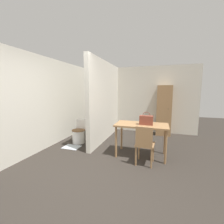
# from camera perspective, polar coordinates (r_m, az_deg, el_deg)

# --- Properties ---
(ground_plane) EXTENTS (16.00, 16.00, 0.00)m
(ground_plane) POSITION_cam_1_polar(r_m,az_deg,el_deg) (2.89, -7.65, -25.33)
(ground_plane) COLOR #2D2823
(wall_back) EXTENTS (4.81, 0.12, 2.50)m
(wall_back) POSITION_cam_1_polar(r_m,az_deg,el_deg) (6.03, 7.56, 4.79)
(wall_back) COLOR beige
(wall_back) RESTS_ON ground_plane
(wall_left) EXTENTS (0.12, 4.69, 2.50)m
(wall_left) POSITION_cam_1_polar(r_m,az_deg,el_deg) (5.04, -19.29, 3.78)
(wall_left) COLOR beige
(wall_left) RESTS_ON ground_plane
(partition_wall) EXTENTS (0.12, 2.58, 2.50)m
(partition_wall) POSITION_cam_1_polar(r_m,az_deg,el_deg) (4.88, -2.56, 4.10)
(partition_wall) COLOR beige
(partition_wall) RESTS_ON ground_plane
(dining_table) EXTENTS (1.24, 0.66, 0.79)m
(dining_table) POSITION_cam_1_polar(r_m,az_deg,el_deg) (3.70, 11.15, -5.95)
(dining_table) COLOR #997047
(dining_table) RESTS_ON ground_plane
(wooden_chair) EXTENTS (0.41, 0.41, 0.86)m
(wooden_chair) POSITION_cam_1_polar(r_m,az_deg,el_deg) (3.32, 12.32, -11.68)
(wooden_chair) COLOR #997047
(wooden_chair) RESTS_ON ground_plane
(toilet) EXTENTS (0.39, 0.54, 0.70)m
(toilet) POSITION_cam_1_polar(r_m,az_deg,el_deg) (4.78, -12.26, -7.86)
(toilet) COLOR white
(toilet) RESTS_ON ground_plane
(handbag) EXTENTS (0.31, 0.16, 0.31)m
(handbag) POSITION_cam_1_polar(r_m,az_deg,el_deg) (3.61, 12.92, -3.03)
(handbag) COLOR brown
(handbag) RESTS_ON dining_table
(wooden_cabinet) EXTENTS (0.50, 0.46, 1.78)m
(wooden_cabinet) POSITION_cam_1_polar(r_m,az_deg,el_deg) (5.67, 19.15, 0.55)
(wooden_cabinet) COLOR #997047
(wooden_cabinet) RESTS_ON ground_plane
(bath_mat) EXTENTS (0.47, 0.35, 0.01)m
(bath_mat) POSITION_cam_1_polar(r_m,az_deg,el_deg) (4.51, -15.08, -12.76)
(bath_mat) COLOR #B2BCC6
(bath_mat) RESTS_ON ground_plane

